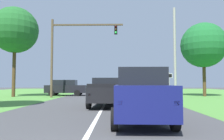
% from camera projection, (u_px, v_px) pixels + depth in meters
% --- Properties ---
extents(ground_plane, '(120.00, 120.00, 0.00)m').
position_uv_depth(ground_plane, '(104.00, 106.00, 14.33)').
color(ground_plane, '#424244').
extents(red_suv_near, '(2.14, 4.90, 2.00)m').
position_uv_depth(red_suv_near, '(140.00, 94.00, 8.49)').
color(red_suv_near, navy).
rests_on(red_suv_near, ground_plane).
extents(pickup_truck_lead, '(2.41, 5.66, 1.79)m').
position_uv_depth(pickup_truck_lead, '(108.00, 91.00, 14.37)').
color(pickup_truck_lead, black).
rests_on(pickup_truck_lead, ground_plane).
extents(traffic_light, '(7.45, 0.40, 8.11)m').
position_uv_depth(traffic_light, '(70.00, 46.00, 23.05)').
color(traffic_light, brown).
rests_on(traffic_light, ground_plane).
extents(keep_moving_sign, '(0.60, 0.09, 2.56)m').
position_uv_depth(keep_moving_sign, '(169.00, 81.00, 22.08)').
color(keep_moving_sign, gray).
rests_on(keep_moving_sign, ground_plane).
extents(oak_tree_right, '(5.05, 5.05, 8.28)m').
position_uv_depth(oak_tree_right, '(203.00, 45.00, 25.23)').
color(oak_tree_right, '#4C351E').
rests_on(oak_tree_right, ground_plane).
extents(crossing_suv_far, '(4.74, 2.14, 1.84)m').
position_uv_depth(crossing_suv_far, '(66.00, 87.00, 26.50)').
color(crossing_suv_far, black).
rests_on(crossing_suv_far, ground_plane).
extents(utility_pole_right, '(0.28, 0.28, 9.99)m').
position_uv_depth(utility_pole_right, '(175.00, 52.00, 25.00)').
color(utility_pole_right, '#9E998E').
rests_on(utility_pole_right, ground_plane).
extents(extra_tree_1, '(5.00, 5.00, 9.76)m').
position_uv_depth(extra_tree_1, '(15.00, 30.00, 24.39)').
color(extra_tree_1, '#4C351E').
rests_on(extra_tree_1, ground_plane).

